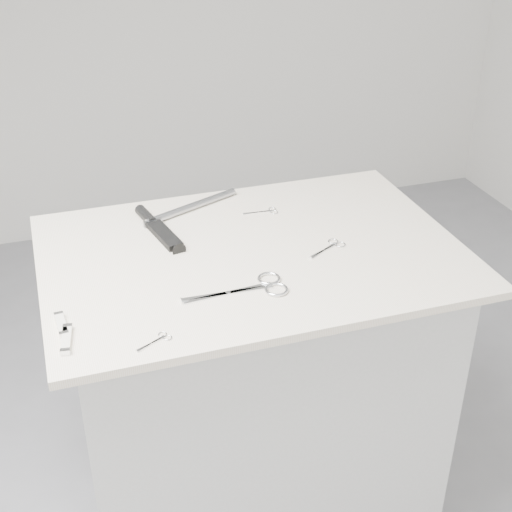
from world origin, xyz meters
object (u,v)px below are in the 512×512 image
object	(u,v)px
tiny_scissors	(158,340)
large_shears	(257,287)
metal_rail	(192,206)
embroidery_scissors_b	(266,211)
sheathed_knife	(156,226)
pocket_knife_a	(66,339)
embroidery_scissors_a	(331,246)
plinth	(253,400)
pocket_knife_b	(61,325)

from	to	relation	value
tiny_scissors	large_shears	bearing A→B (deg)	-1.20
large_shears	metal_rail	distance (m)	0.43
embroidery_scissors_b	sheathed_knife	xyz separation A→B (m)	(-0.30, -0.01, 0.01)
embroidery_scissors_b	pocket_knife_a	distance (m)	0.69
embroidery_scissors_a	sheathed_knife	distance (m)	0.44
plinth	embroidery_scissors_a	distance (m)	0.51
large_shears	pocket_knife_a	size ratio (longest dim) A/B	2.46
plinth	pocket_knife_a	size ratio (longest dim) A/B	9.57
plinth	pocket_knife_a	xyz separation A→B (m)	(-0.46, -0.23, 0.48)
pocket_knife_a	large_shears	bearing A→B (deg)	-72.13
pocket_knife_a	metal_rail	bearing A→B (deg)	-28.46
tiny_scissors	embroidery_scissors_a	bearing A→B (deg)	-0.33
metal_rail	sheathed_knife	bearing A→B (deg)	-144.56
large_shears	embroidery_scissors_a	xyz separation A→B (m)	(0.23, 0.12, -0.00)
embroidery_scissors_b	pocket_knife_b	distance (m)	0.67
embroidery_scissors_b	sheathed_knife	bearing A→B (deg)	-175.27
sheathed_knife	metal_rail	distance (m)	0.14
metal_rail	embroidery_scissors_a	bearing A→B (deg)	-47.91
embroidery_scissors_a	embroidery_scissors_b	world-z (taller)	same
embroidery_scissors_a	plinth	bearing A→B (deg)	138.60
plinth	embroidery_scissors_b	xyz separation A→B (m)	(0.10, 0.19, 0.47)
embroidery_scissors_a	pocket_knife_b	world-z (taller)	pocket_knife_b
plinth	large_shears	world-z (taller)	large_shears
embroidery_scissors_a	metal_rail	size ratio (longest dim) A/B	0.38
large_shears	embroidery_scissors_a	bearing A→B (deg)	26.84
pocket_knife_b	sheathed_knife	bearing A→B (deg)	-40.14
plinth	large_shears	distance (m)	0.50
embroidery_scissors_a	embroidery_scissors_b	xyz separation A→B (m)	(-0.09, 0.23, -0.00)
embroidery_scissors_b	pocket_knife_a	bearing A→B (deg)	-139.43
plinth	tiny_scissors	size ratio (longest dim) A/B	11.76
sheathed_knife	large_shears	bearing A→B (deg)	-167.15
sheathed_knife	pocket_knife_a	size ratio (longest dim) A/B	2.56
pocket_knife_a	metal_rail	size ratio (longest dim) A/B	0.33
embroidery_scissors_a	large_shears	bearing A→B (deg)	179.65
sheathed_knife	metal_rail	size ratio (longest dim) A/B	0.84
plinth	embroidery_scissors_b	size ratio (longest dim) A/B	9.68
embroidery_scissors_b	metal_rail	xyz separation A→B (m)	(-0.18, 0.07, 0.01)
plinth	metal_rail	world-z (taller)	metal_rail
sheathed_knife	metal_rail	bearing A→B (deg)	-66.27
large_shears	pocket_knife_a	distance (m)	0.42
pocket_knife_b	plinth	bearing A→B (deg)	-72.57
sheathed_knife	pocket_knife_b	xyz separation A→B (m)	(-0.26, -0.36, -0.00)
embroidery_scissors_b	pocket_knife_a	xyz separation A→B (m)	(-0.55, -0.42, 0.00)
pocket_knife_b	embroidery_scissors_a	bearing A→B (deg)	-81.95
embroidery_scissors_b	sheathed_knife	size ratio (longest dim) A/B	0.39
large_shears	embroidery_scissors_a	world-z (taller)	large_shears
tiny_scissors	pocket_knife_b	xyz separation A→B (m)	(-0.18, 0.11, 0.00)
sheathed_knife	metal_rail	world-z (taller)	sheathed_knife
large_shears	pocket_knife_a	world-z (taller)	pocket_knife_a
embroidery_scissors_b	metal_rail	bearing A→B (deg)	161.54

